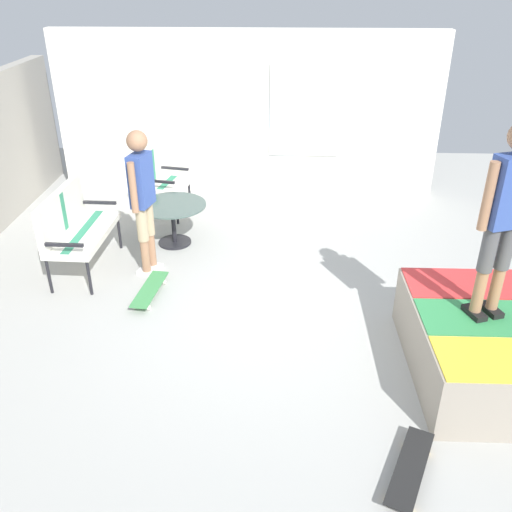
% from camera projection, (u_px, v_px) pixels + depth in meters
% --- Properties ---
extents(ground_plane, '(12.00, 12.00, 0.10)m').
position_uv_depth(ground_plane, '(275.00, 324.00, 5.90)').
color(ground_plane, '#A8A8A3').
extents(house_facade, '(0.23, 6.00, 2.53)m').
position_uv_depth(house_facade, '(248.00, 115.00, 8.64)').
color(house_facade, white).
rests_on(house_facade, ground_plane).
extents(skate_ramp, '(1.77, 2.11, 0.61)m').
position_uv_depth(skate_ramp, '(489.00, 345.00, 5.00)').
color(skate_ramp, gray).
rests_on(skate_ramp, ground_plane).
extents(patio_bench, '(1.27, 0.59, 1.02)m').
position_uv_depth(patio_bench, '(73.00, 224.00, 6.58)').
color(patio_bench, black).
rests_on(patio_bench, ground_plane).
extents(patio_chair_near_house, '(0.71, 0.66, 1.02)m').
position_uv_depth(patio_chair_near_house, '(159.00, 176.00, 8.07)').
color(patio_chair_near_house, black).
rests_on(patio_chair_near_house, ground_plane).
extents(patio_table, '(0.90, 0.90, 0.57)m').
position_uv_depth(patio_table, '(173.00, 216.00, 7.30)').
color(patio_table, black).
rests_on(patio_table, ground_plane).
extents(person_watching, '(0.47, 0.30, 1.76)m').
position_uv_depth(person_watching, '(142.00, 193.00, 6.33)').
color(person_watching, silver).
rests_on(person_watching, ground_plane).
extents(person_skater, '(0.32, 0.46, 1.72)m').
position_uv_depth(person_skater, '(506.00, 209.00, 4.43)').
color(person_skater, black).
rests_on(person_skater, skate_ramp).
extents(skateboard_by_bench, '(0.82, 0.29, 0.10)m').
position_uv_depth(skateboard_by_bench, '(150.00, 290.00, 6.27)').
color(skateboard_by_bench, '#3F8C4C').
rests_on(skateboard_by_bench, ground_plane).
extents(skateboard_spare, '(0.81, 0.51, 0.10)m').
position_uv_depth(skateboard_spare, '(410.00, 468.00, 4.05)').
color(skateboard_spare, black).
rests_on(skateboard_spare, ground_plane).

